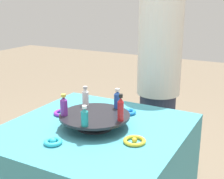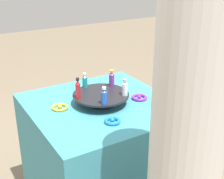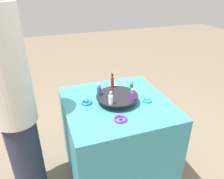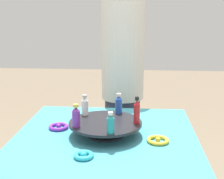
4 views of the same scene
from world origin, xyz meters
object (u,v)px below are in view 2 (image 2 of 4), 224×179
(bottle_clear, at_px, (125,88))
(ribbon_bow_gold, at_px, (60,107))
(display_stand, at_px, (101,97))
(person_figure, at_px, (186,151))
(bottle_blue, at_px, (104,96))
(bottle_purple, at_px, (112,79))
(bottle_red, at_px, (78,89))
(ribbon_bow_blue, at_px, (112,121))
(bottle_teal, at_px, (85,81))
(ribbon_bow_purple, at_px, (139,97))
(ribbon_bow_teal, at_px, (92,87))

(bottle_clear, distance_m, ribbon_bow_gold, 0.41)
(display_stand, distance_m, person_figure, 0.80)
(bottle_blue, bearing_deg, bottle_purple, 140.32)
(bottle_red, distance_m, ribbon_bow_blue, 0.30)
(person_figure, bearing_deg, bottle_purple, -7.87)
(bottle_teal, bearing_deg, ribbon_bow_purple, 53.57)
(bottle_blue, height_order, person_figure, person_figure)
(bottle_purple, xyz_separation_m, bottle_teal, (-0.07, -0.16, -0.01))
(bottle_purple, xyz_separation_m, bottle_red, (0.07, -0.28, 0.01))
(bottle_blue, height_order, bottle_clear, same)
(bottle_purple, distance_m, ribbon_bow_purple, 0.22)
(display_stand, relative_size, bottle_blue, 3.35)
(ribbon_bow_teal, xyz_separation_m, person_figure, (1.05, -0.11, 0.11))
(ribbon_bow_gold, bearing_deg, bottle_purple, 92.19)
(display_stand, bearing_deg, bottle_teal, -165.68)
(bottle_blue, xyz_separation_m, bottle_purple, (-0.22, 0.18, 0.00))
(bottle_red, bearing_deg, bottle_blue, 32.32)
(ribbon_bow_teal, distance_m, ribbon_bow_blue, 0.52)
(bottle_blue, height_order, ribbon_bow_teal, bottle_blue)
(bottle_clear, distance_m, bottle_red, 0.29)
(bottle_clear, xyz_separation_m, ribbon_bow_purple, (-0.03, 0.13, -0.11))
(ribbon_bow_blue, bearing_deg, bottle_teal, 175.83)
(bottle_clear, xyz_separation_m, ribbon_bow_gold, (-0.16, -0.37, -0.11))
(bottle_clear, xyz_separation_m, bottle_purple, (-0.18, 0.01, 0.00))
(ribbon_bow_blue, bearing_deg, bottle_red, -162.04)
(bottle_clear, relative_size, ribbon_bow_gold, 1.03)
(bottle_blue, height_order, bottle_teal, bottle_blue)
(bottle_clear, relative_size, bottle_teal, 1.08)
(ribbon_bow_purple, xyz_separation_m, ribbon_bow_gold, (-0.13, -0.50, -0.00))
(bottle_clear, xyz_separation_m, bottle_red, (-0.11, -0.27, 0.01))
(bottle_purple, distance_m, bottle_teal, 0.18)
(bottle_blue, distance_m, ribbon_bow_teal, 0.42)
(bottle_blue, xyz_separation_m, ribbon_bow_teal, (-0.39, 0.12, -0.11))
(bottle_blue, xyz_separation_m, bottle_teal, (-0.29, 0.02, -0.00))
(bottle_teal, distance_m, ribbon_bow_purple, 0.37)
(display_stand, bearing_deg, bottle_red, -93.68)
(bottle_clear, relative_size, person_figure, 0.06)
(person_figure, bearing_deg, ribbon_bow_purple, -18.73)
(ribbon_bow_purple, bearing_deg, bottle_blue, -76.42)
(ribbon_bow_teal, xyz_separation_m, ribbon_bow_blue, (0.50, -0.13, 0.00))
(bottle_red, distance_m, person_figure, 0.81)
(bottle_red, xyz_separation_m, ribbon_bow_purple, (0.08, 0.40, -0.12))
(ribbon_bow_purple, bearing_deg, bottle_red, -100.72)
(bottle_clear, height_order, bottle_teal, bottle_clear)
(bottle_teal, distance_m, ribbon_bow_gold, 0.25)
(bottle_clear, bearing_deg, ribbon_bow_blue, -49.79)
(ribbon_bow_gold, bearing_deg, display_stand, 75.19)
(ribbon_bow_gold, distance_m, ribbon_bow_blue, 0.37)
(display_stand, xyz_separation_m, ribbon_bow_gold, (-0.07, -0.25, -0.04))
(bottle_purple, xyz_separation_m, person_figure, (0.88, -0.17, 0.00))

